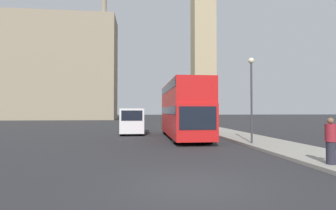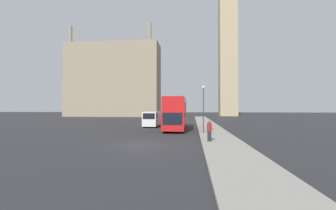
{
  "view_description": "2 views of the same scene",
  "coord_description": "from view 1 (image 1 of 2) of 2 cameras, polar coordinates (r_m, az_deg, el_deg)",
  "views": [
    {
      "loc": [
        -1.51,
        -7.47,
        2.16
      ],
      "look_at": [
        0.78,
        13.75,
        2.66
      ],
      "focal_mm": 28.0,
      "sensor_mm": 36.0,
      "label": 1
    },
    {
      "loc": [
        4.27,
        -17.6,
        2.94
      ],
      "look_at": [
        -0.18,
        22.87,
        3.55
      ],
      "focal_mm": 24.0,
      "sensor_mm": 36.0,
      "label": 2
    }
  ],
  "objects": [
    {
      "name": "pedestrian",
      "position": [
        11.75,
        31.93,
        -6.67
      ],
      "size": [
        0.55,
        0.39,
        1.76
      ],
      "color": "#23232D",
      "rests_on": "sidewalk_strip"
    },
    {
      "name": "street_lamp",
      "position": [
        17.36,
        17.7,
        3.87
      ],
      "size": [
        0.36,
        0.36,
        5.39
      ],
      "color": "#38383D",
      "rests_on": "sidewalk_strip"
    },
    {
      "name": "clock_tower",
      "position": [
        87.57,
        7.62,
        21.48
      ],
      "size": [
        7.1,
        7.27,
        70.4
      ],
      "color": "tan",
      "rests_on": "ground_plane"
    },
    {
      "name": "white_van",
      "position": [
        25.0,
        -7.71,
        -3.34
      ],
      "size": [
        2.14,
        5.12,
        2.39
      ],
      "color": "white",
      "rests_on": "ground_plane"
    },
    {
      "name": "building_block_distant",
      "position": [
        73.37,
        -24.5,
        7.38
      ],
      "size": [
        33.43,
        10.14,
        31.95
      ],
      "color": "gray",
      "rests_on": "ground_plane"
    },
    {
      "name": "ground_plane",
      "position": [
        7.92,
        5.32,
        -17.17
      ],
      "size": [
        300.0,
        300.0,
        0.0
      ],
      "primitive_type": "plane",
      "color": "#28282B"
    },
    {
      "name": "red_double_decker_bus",
      "position": [
        20.95,
        3.38,
        -0.6
      ],
      "size": [
        2.64,
        10.44,
        4.36
      ],
      "color": "red",
      "rests_on": "ground_plane"
    }
  ]
}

